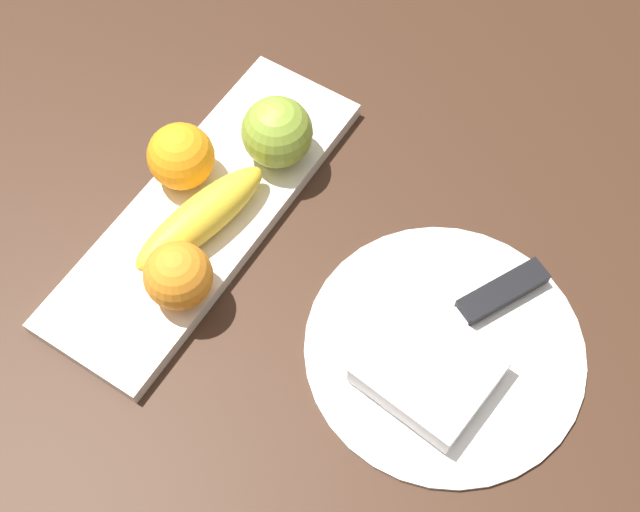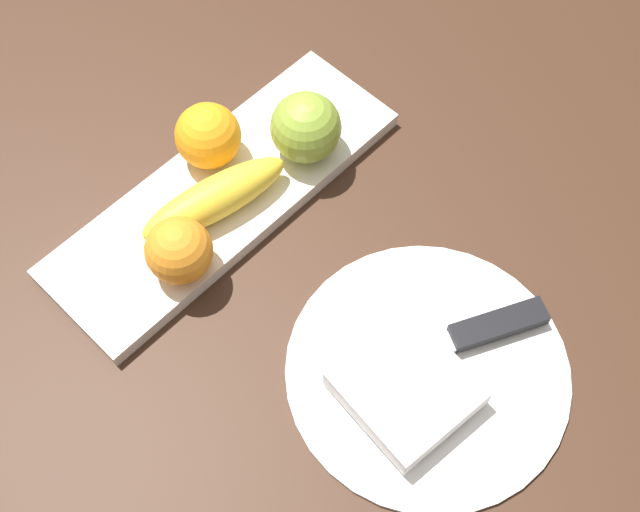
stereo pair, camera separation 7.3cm
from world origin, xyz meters
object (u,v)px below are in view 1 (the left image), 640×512
Objects in this scene: apple at (277,132)px; dinner_plate at (445,348)px; orange_near_apple at (178,276)px; fruit_tray at (205,211)px; orange_near_banana at (181,156)px; banana at (198,221)px; knife at (489,299)px; folded_napkin at (430,369)px.

dinner_plate is at bearing 69.20° from apple.
apple is at bearing -175.90° from orange_near_apple.
orange_near_banana is (-0.02, -0.04, 0.04)m from fruit_tray.
orange_near_banana is at bearing -118.48° from banana.
orange_near_banana is at bearing -117.64° from fruit_tray.
apple is 1.08× the size of orange_near_banana.
orange_near_apple is at bearing 35.90° from orange_near_banana.
knife is at bearing 168.32° from dinner_plate.
folded_napkin is at bearing 100.58° from banana.
folded_napkin is (0.05, 0.30, -0.03)m from orange_near_banana.
apple reaches higher than folded_napkin.
fruit_tray is 0.27m from folded_napkin.
folded_napkin reaches higher than fruit_tray.
orange_near_apple is at bearing -69.62° from dinner_plate.
folded_napkin is 0.09m from knife.
banana reaches higher than fruit_tray.
fruit_tray is at bearing 62.36° from orange_near_banana.
folded_napkin is (0.01, 0.25, -0.02)m from banana.
fruit_tray is 6.07× the size of orange_near_apple.
fruit_tray reaches higher than dinner_plate.
orange_near_banana reaches higher than banana.
folded_napkin is (-0.05, 0.23, -0.03)m from orange_near_apple.
dinner_plate is at bearing 15.44° from knife.
banana is 2.35× the size of orange_near_banana.
folded_napkin is (0.03, 0.27, 0.01)m from fruit_tray.
orange_near_banana is 0.62× the size of folded_napkin.
knife is (-0.09, 0.01, -0.01)m from folded_napkin.
fruit_tray is 3.59× the size of folded_napkin.
fruit_tray is 0.10m from apple.
orange_near_banana is 0.32m from knife.
apple reaches higher than orange_near_apple.
orange_near_banana is at bearing -93.67° from dinner_plate.
knife is at bearing 172.32° from folded_napkin.
folded_napkin is at bearing 0.00° from dinner_plate.
apple is 0.26m from dinner_plate.
fruit_tray is at bearing -15.63° from apple.
folded_napkin is at bearing 62.90° from apple.
fruit_tray is 0.27m from dinner_plate.
dinner_plate is 1.49× the size of knife.
orange_near_banana reaches higher than orange_near_apple.
apple is at bearing -173.43° from banana.
folded_napkin is at bearing 103.08° from orange_near_apple.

